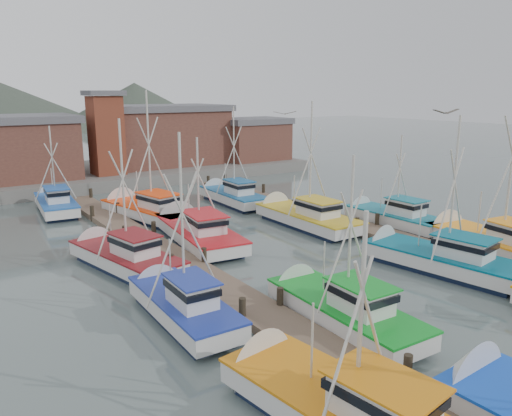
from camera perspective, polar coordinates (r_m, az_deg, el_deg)
ground at (r=27.90m, az=10.16°, el=-7.31°), size 260.00×260.00×0.00m
dock_left at (r=26.99m, az=-6.82°, el=-7.43°), size 2.30×46.00×1.50m
dock_right at (r=35.34m, az=13.69°, el=-2.72°), size 2.30×46.00×1.50m
quay at (r=59.15m, az=-15.82°, el=3.88°), size 44.00×16.00×1.20m
shed_left at (r=54.22m, az=-26.46°, el=6.18°), size 12.72×8.48×6.20m
shed_center at (r=60.83m, az=-10.67°, el=8.28°), size 14.84×9.54×6.90m
shed_right at (r=63.63m, az=-0.35°, el=7.94°), size 8.48×6.36×5.20m
lookout_tower at (r=54.18m, az=-16.77°, el=8.29°), size 3.60×3.60×8.50m
boat_2 at (r=15.94m, az=9.14°, el=-21.37°), size 3.94×9.42×7.48m
boat_4 at (r=21.98m, az=9.17°, el=-11.15°), size 3.20×8.45×7.94m
boat_5 at (r=29.48m, az=19.74°, el=-5.37°), size 4.21×9.62×9.31m
boat_6 at (r=22.36m, az=-8.76°, el=-10.68°), size 3.49×7.85×8.69m
boat_7 at (r=33.77m, az=25.28°, el=-3.52°), size 4.56×10.17×11.43m
boat_8 at (r=33.22m, az=-6.96°, el=-2.61°), size 4.34×10.30×7.81m
boat_9 at (r=36.91m, az=5.35°, el=-0.96°), size 3.99×9.72×9.90m
boat_10 at (r=29.04m, az=-15.16°, el=-5.31°), size 4.24×8.98×9.02m
boat_11 at (r=38.01m, az=15.01°, el=-0.95°), size 3.04×8.33×7.35m
boat_12 at (r=39.71m, az=-12.44°, el=-0.19°), size 4.97×10.36×10.70m
boat_13 at (r=44.18m, az=-2.92°, el=1.44°), size 3.64×8.75×9.15m
boat_14 at (r=44.26m, az=-21.95°, el=0.50°), size 3.40×8.60×7.70m
gull_near at (r=21.20m, az=20.90°, el=10.20°), size 1.54×0.60×0.24m
gull_far at (r=30.34m, az=3.33°, el=10.75°), size 1.54×0.66×0.24m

